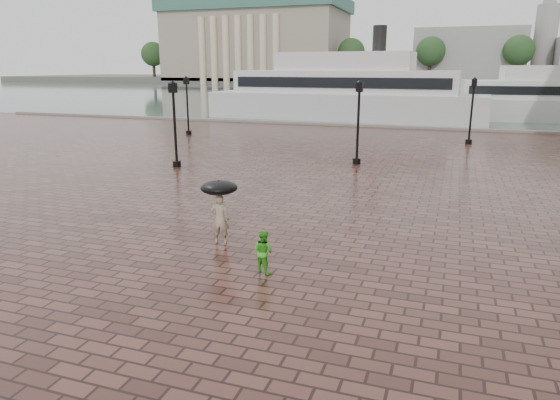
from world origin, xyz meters
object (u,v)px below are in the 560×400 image
at_px(child_pedestrian, 263,251).
at_px(ferry_far, 558,99).
at_px(street_lamps, 298,114).
at_px(adult_pedestrian, 220,219).
at_px(ferry_near, 344,92).

height_order(child_pedestrian, ferry_far, ferry_far).
distance_m(street_lamps, ferry_far, 31.57).
height_order(street_lamps, child_pedestrian, street_lamps).
relative_size(street_lamps, ferry_far, 0.95).
bearing_deg(adult_pedestrian, child_pedestrian, 128.17).
relative_size(child_pedestrian, ferry_near, 0.04).
bearing_deg(adult_pedestrian, ferry_near, -96.22).
bearing_deg(child_pedestrian, ferry_far, -86.84).
relative_size(ferry_near, ferry_far, 1.23).
bearing_deg(child_pedestrian, street_lamps, -54.99).
distance_m(street_lamps, child_pedestrian, 20.09).
bearing_deg(ferry_near, street_lamps, -83.94).
height_order(street_lamps, adult_pedestrian, street_lamps).
distance_m(child_pedestrian, ferry_far, 46.77).
height_order(adult_pedestrian, ferry_far, ferry_far).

